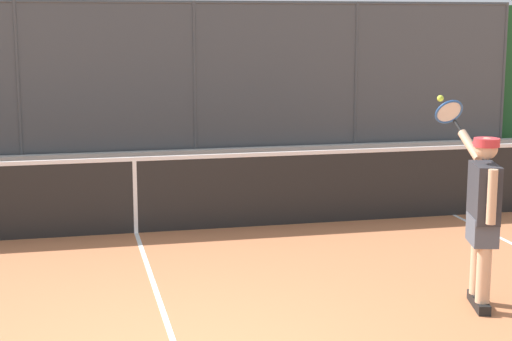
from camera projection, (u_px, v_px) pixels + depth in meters
The scene contains 3 objects.
fence_backdrop at pixel (107, 80), 16.22m from camera, with size 19.53×1.37×3.01m.
tennis_net at pixel (135, 194), 10.21m from camera, with size 11.16×0.09×1.07m.
tennis_player at pixel (482, 210), 7.47m from camera, with size 0.35×1.37×1.87m.
Camera 1 is at (0.77, 5.76, 2.60)m, focal length 57.75 mm.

